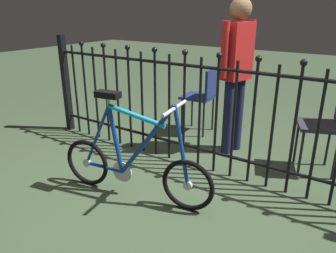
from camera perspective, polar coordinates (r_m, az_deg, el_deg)
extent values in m
plane|color=#3D5036|center=(2.76, -0.16, -12.46)|extent=(20.00, 20.00, 0.00)
cylinder|color=black|center=(4.28, -17.30, 6.38)|extent=(0.03, 0.03, 1.07)
sphere|color=black|center=(4.19, -18.12, 13.88)|extent=(0.06, 0.06, 0.06)
cylinder|color=black|center=(4.15, -15.79, 6.12)|extent=(0.03, 0.03, 1.07)
cylinder|color=black|center=(4.02, -14.19, 5.83)|extent=(0.03, 0.03, 1.07)
sphere|color=black|center=(3.93, -14.91, 13.83)|extent=(0.06, 0.06, 0.06)
cylinder|color=black|center=(3.90, -12.49, 5.53)|extent=(0.03, 0.03, 1.07)
cylinder|color=black|center=(3.78, -10.68, 5.19)|extent=(0.03, 0.03, 1.07)
sphere|color=black|center=(3.68, -11.26, 13.72)|extent=(0.06, 0.06, 0.06)
cylinder|color=black|center=(3.66, -8.75, 4.84)|extent=(0.03, 0.03, 1.07)
cylinder|color=black|center=(3.55, -6.70, 4.45)|extent=(0.03, 0.03, 1.07)
sphere|color=black|center=(3.44, -7.09, 13.53)|extent=(0.06, 0.06, 0.06)
cylinder|color=black|center=(3.44, -4.53, 4.03)|extent=(0.03, 0.03, 1.07)
cylinder|color=black|center=(3.34, -2.23, 3.58)|extent=(0.03, 0.03, 1.07)
sphere|color=black|center=(3.23, -2.36, 13.23)|extent=(0.06, 0.06, 0.06)
cylinder|color=black|center=(3.25, 0.22, 3.10)|extent=(0.03, 0.03, 1.07)
cylinder|color=black|center=(3.16, 2.80, 2.58)|extent=(0.03, 0.03, 1.07)
sphere|color=black|center=(3.04, 2.98, 12.78)|extent=(0.06, 0.06, 0.06)
cylinder|color=black|center=(3.08, 5.52, 2.03)|extent=(0.03, 0.03, 1.07)
cylinder|color=black|center=(3.00, 8.38, 1.44)|extent=(0.03, 0.03, 1.07)
sphere|color=black|center=(2.88, 8.96, 12.15)|extent=(0.06, 0.06, 0.06)
cylinder|color=black|center=(2.94, 11.38, 0.82)|extent=(0.03, 0.03, 1.07)
cylinder|color=black|center=(2.88, 14.50, 0.18)|extent=(0.03, 0.03, 1.07)
sphere|color=black|center=(2.75, 15.54, 11.31)|extent=(0.06, 0.06, 0.06)
cylinder|color=black|center=(2.83, 17.74, -0.49)|extent=(0.03, 0.03, 1.07)
cylinder|color=black|center=(2.80, 21.07, -1.18)|extent=(0.03, 0.03, 1.07)
sphere|color=black|center=(2.66, 22.61, 10.23)|extent=(0.06, 0.06, 0.06)
cylinder|color=black|center=(2.77, 24.49, -1.88)|extent=(0.03, 0.03, 1.07)
cylinder|color=black|center=(3.17, 6.54, -4.14)|extent=(3.93, 0.03, 0.03)
cylinder|color=black|center=(2.93, 7.16, 10.14)|extent=(3.93, 0.03, 0.03)
cube|color=black|center=(4.27, -17.37, 7.08)|extent=(0.07, 0.07, 1.18)
torus|color=black|center=(2.95, -13.93, -6.13)|extent=(0.42, 0.11, 0.42)
cylinder|color=silver|center=(2.95, -13.93, -6.13)|extent=(0.07, 0.04, 0.07)
torus|color=black|center=(2.53, 3.45, -10.22)|extent=(0.42, 0.11, 0.42)
cylinder|color=silver|center=(2.53, 3.45, -10.22)|extent=(0.07, 0.04, 0.07)
cylinder|color=navy|center=(2.52, -3.80, -2.58)|extent=(0.50, 0.12, 0.65)
cylinder|color=#19A5D8|center=(2.49, -5.62, 1.88)|extent=(0.50, 0.12, 0.14)
cylinder|color=navy|center=(2.67, -9.14, -2.28)|extent=(0.13, 0.06, 0.57)
cylinder|color=navy|center=(2.86, -11.06, -6.95)|extent=(0.36, 0.09, 0.04)
cylinder|color=navy|center=(2.77, -12.25, -1.57)|extent=(0.29, 0.07, 0.56)
cylinder|color=navy|center=(2.41, 2.35, -3.57)|extent=(0.15, 0.05, 0.63)
cylinder|color=silver|center=(2.32, 1.17, 3.45)|extent=(0.03, 0.03, 0.02)
cylinder|color=silver|center=(2.33, 1.16, 3.21)|extent=(0.10, 0.40, 0.03)
cylinder|color=silver|center=(2.60, -10.39, 4.34)|extent=(0.03, 0.03, 0.07)
cube|color=black|center=(2.58, -10.47, 5.52)|extent=(0.21, 0.12, 0.05)
cylinder|color=silver|center=(2.77, -7.99, -7.81)|extent=(0.18, 0.04, 0.18)
cylinder|color=black|center=(4.04, 2.43, 1.82)|extent=(0.02, 0.02, 0.44)
cylinder|color=black|center=(4.29, 4.22, 2.88)|extent=(0.02, 0.02, 0.44)
cylinder|color=black|center=(3.92, 6.21, 1.15)|extent=(0.02, 0.02, 0.44)
cylinder|color=black|center=(4.18, 7.82, 2.28)|extent=(0.02, 0.02, 0.44)
cube|color=navy|center=(4.04, 5.28, 5.21)|extent=(0.39, 0.39, 0.03)
cube|color=navy|center=(3.93, 7.68, 7.52)|extent=(0.06, 0.35, 0.33)
cylinder|color=black|center=(3.23, 22.16, -4.48)|extent=(0.02, 0.02, 0.45)
cylinder|color=black|center=(3.50, 21.49, -2.52)|extent=(0.02, 0.02, 0.45)
cylinder|color=black|center=(3.30, 27.19, -4.79)|extent=(0.02, 0.02, 0.45)
cylinder|color=black|center=(3.56, 26.15, -2.84)|extent=(0.02, 0.02, 0.45)
cube|color=#2D2D33|center=(3.31, 24.83, 0.16)|extent=(0.48, 0.48, 0.03)
cylinder|color=#191E3F|center=(3.48, 10.45, 1.52)|extent=(0.11, 0.11, 0.79)
cylinder|color=#191E3F|center=(3.60, 12.07, 2.04)|extent=(0.11, 0.11, 0.79)
cube|color=red|center=(3.40, 12.07, 12.71)|extent=(0.25, 0.34, 0.56)
cylinder|color=red|center=(3.24, 9.87, 13.00)|extent=(0.08, 0.08, 0.53)
cylinder|color=red|center=(3.55, 14.14, 13.32)|extent=(0.08, 0.08, 0.53)
sphere|color=#8C6647|center=(3.37, 12.59, 19.44)|extent=(0.21, 0.21, 0.21)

